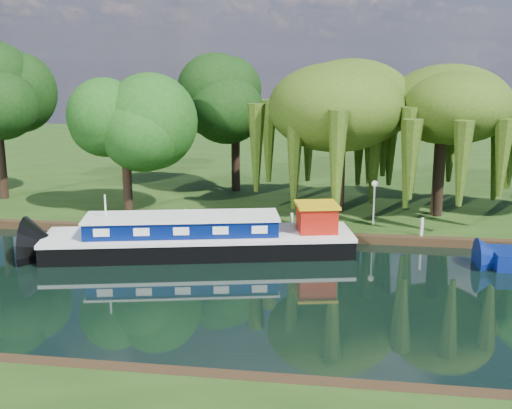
# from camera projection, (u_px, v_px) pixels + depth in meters

# --- Properties ---
(ground) EXTENTS (120.00, 120.00, 0.00)m
(ground) POSITION_uv_depth(u_px,v_px,m) (367.00, 298.00, 26.91)
(ground) COLOR black
(far_bank) EXTENTS (120.00, 52.00, 0.45)m
(far_bank) POSITION_uv_depth(u_px,v_px,m) (361.00, 162.00, 59.59)
(far_bank) COLOR #1A350E
(far_bank) RESTS_ON ground
(dutch_barge) EXTENTS (15.99, 6.88, 3.29)m
(dutch_barge) POSITION_uv_depth(u_px,v_px,m) (202.00, 238.00, 32.74)
(dutch_barge) COLOR black
(dutch_barge) RESTS_ON ground
(red_dinghy) EXTENTS (3.79, 3.06, 0.70)m
(red_dinghy) POSITION_uv_depth(u_px,v_px,m) (65.00, 244.00, 34.50)
(red_dinghy) COLOR #98150B
(red_dinghy) RESTS_ON ground
(willow_left) EXTENTS (7.32, 7.32, 8.78)m
(willow_left) POSITION_uv_depth(u_px,v_px,m) (341.00, 108.00, 38.54)
(willow_left) COLOR black
(willow_left) RESTS_ON far_bank
(willow_right) EXTENTS (6.66, 6.66, 8.11)m
(willow_right) POSITION_uv_depth(u_px,v_px,m) (442.00, 117.00, 37.68)
(willow_right) COLOR black
(willow_right) RESTS_ON far_bank
(tree_far_left) EXTENTS (5.07, 5.07, 8.16)m
(tree_far_left) POSITION_uv_depth(u_px,v_px,m) (125.00, 122.00, 38.34)
(tree_far_left) COLOR black
(tree_far_left) RESTS_ON far_bank
(tree_far_mid) EXTENTS (5.37, 5.37, 8.79)m
(tree_far_mid) POSITION_uv_depth(u_px,v_px,m) (235.00, 105.00, 44.66)
(tree_far_mid) COLOR black
(tree_far_mid) RESTS_ON far_bank
(lamppost) EXTENTS (0.36, 0.36, 2.56)m
(lamppost) POSITION_uv_depth(u_px,v_px,m) (375.00, 191.00, 36.39)
(lamppost) COLOR silver
(lamppost) RESTS_ON far_bank
(mooring_posts) EXTENTS (19.16, 0.16, 1.00)m
(mooring_posts) POSITION_uv_depth(u_px,v_px,m) (356.00, 224.00, 34.85)
(mooring_posts) COLOR silver
(mooring_posts) RESTS_ON far_bank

